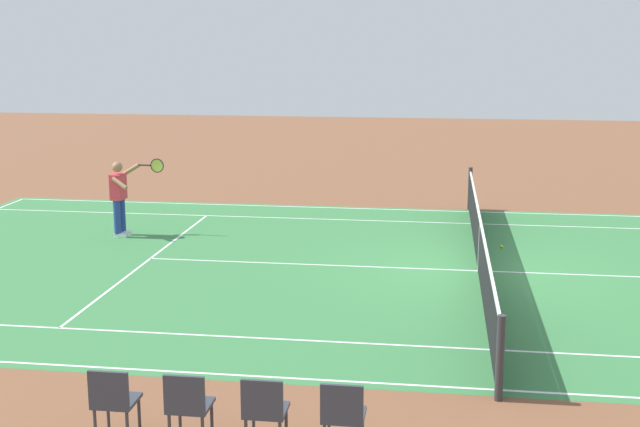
{
  "coord_description": "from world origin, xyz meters",
  "views": [
    {
      "loc": [
        0.79,
        15.58,
        4.33
      ],
      "look_at": [
        3.08,
        -0.54,
        0.9
      ],
      "focal_mm": 47.56,
      "sensor_mm": 36.0,
      "label": 1
    }
  ],
  "objects_px": {
    "tennis_net": "(480,246)",
    "spectator_chair_3": "(113,399)",
    "tennis_ball": "(502,246)",
    "spectator_chair_0": "(343,413)",
    "spectator_chair_1": "(264,408)",
    "tennis_player_near": "(120,194)",
    "spectator_chair_2": "(188,404)"
  },
  "relations": [
    {
      "from": "spectator_chair_0",
      "to": "spectator_chair_1",
      "type": "relative_size",
      "value": 1.0
    },
    {
      "from": "tennis_player_near",
      "to": "spectator_chair_3",
      "type": "distance_m",
      "value": 9.96
    },
    {
      "from": "spectator_chair_1",
      "to": "spectator_chair_0",
      "type": "bearing_deg",
      "value": 180.0
    },
    {
      "from": "tennis_net",
      "to": "spectator_chair_3",
      "type": "height_order",
      "value": "tennis_net"
    },
    {
      "from": "spectator_chair_1",
      "to": "spectator_chair_2",
      "type": "distance_m",
      "value": 0.82
    },
    {
      "from": "spectator_chair_3",
      "to": "tennis_ball",
      "type": "bearing_deg",
      "value": -116.7
    },
    {
      "from": "tennis_player_near",
      "to": "spectator_chair_2",
      "type": "distance_m",
      "value": 10.28
    },
    {
      "from": "tennis_net",
      "to": "spectator_chair_2",
      "type": "height_order",
      "value": "tennis_net"
    },
    {
      "from": "tennis_ball",
      "to": "spectator_chair_0",
      "type": "bearing_deg",
      "value": 76.55
    },
    {
      "from": "tennis_ball",
      "to": "tennis_player_near",
      "type": "bearing_deg",
      "value": 0.43
    },
    {
      "from": "spectator_chair_2",
      "to": "spectator_chair_3",
      "type": "relative_size",
      "value": 1.0
    },
    {
      "from": "tennis_player_near",
      "to": "spectator_chair_1",
      "type": "height_order",
      "value": "tennis_player_near"
    },
    {
      "from": "tennis_net",
      "to": "spectator_chair_2",
      "type": "relative_size",
      "value": 13.3
    },
    {
      "from": "spectator_chair_1",
      "to": "spectator_chair_2",
      "type": "height_order",
      "value": "same"
    },
    {
      "from": "spectator_chair_0",
      "to": "tennis_player_near",
      "type": "bearing_deg",
      "value": -57.34
    },
    {
      "from": "spectator_chair_2",
      "to": "tennis_ball",
      "type": "bearing_deg",
      "value": -112.54
    },
    {
      "from": "spectator_chair_2",
      "to": "spectator_chair_3",
      "type": "height_order",
      "value": "same"
    },
    {
      "from": "spectator_chair_0",
      "to": "tennis_net",
      "type": "bearing_deg",
      "value": -102.72
    },
    {
      "from": "spectator_chair_0",
      "to": "tennis_ball",
      "type": "bearing_deg",
      "value": -103.45
    },
    {
      "from": "spectator_chair_0",
      "to": "spectator_chair_2",
      "type": "bearing_deg",
      "value": 0.0
    },
    {
      "from": "tennis_ball",
      "to": "spectator_chair_2",
      "type": "height_order",
      "value": "spectator_chair_2"
    },
    {
      "from": "tennis_ball",
      "to": "spectator_chair_1",
      "type": "bearing_deg",
      "value": 71.89
    },
    {
      "from": "tennis_net",
      "to": "spectator_chair_2",
      "type": "xyz_separation_m",
      "value": [
        3.35,
        7.52,
        0.03
      ]
    },
    {
      "from": "tennis_net",
      "to": "spectator_chair_3",
      "type": "relative_size",
      "value": 13.3
    },
    {
      "from": "spectator_chair_3",
      "to": "tennis_net",
      "type": "bearing_deg",
      "value": -119.01
    },
    {
      "from": "tennis_player_near",
      "to": "spectator_chair_2",
      "type": "relative_size",
      "value": 1.93
    },
    {
      "from": "spectator_chair_0",
      "to": "spectator_chair_2",
      "type": "distance_m",
      "value": 1.65
    },
    {
      "from": "tennis_ball",
      "to": "spectator_chair_2",
      "type": "relative_size",
      "value": 0.08
    },
    {
      "from": "tennis_ball",
      "to": "spectator_chair_0",
      "type": "xyz_separation_m",
      "value": [
        2.24,
        9.38,
        0.49
      ]
    },
    {
      "from": "spectator_chair_2",
      "to": "spectator_chair_0",
      "type": "bearing_deg",
      "value": 180.0
    },
    {
      "from": "tennis_player_near",
      "to": "spectator_chair_3",
      "type": "height_order",
      "value": "tennis_player_near"
    },
    {
      "from": "tennis_player_near",
      "to": "spectator_chair_3",
      "type": "xyz_separation_m",
      "value": [
        -3.5,
        9.32,
        -0.41
      ]
    }
  ]
}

